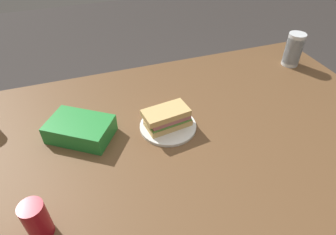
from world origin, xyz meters
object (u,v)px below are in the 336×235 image
Objects in this scene: paper_plate at (168,126)px; sandwich at (167,117)px; soda_can_red at (37,220)px; chip_bag at (80,129)px; plastic_cup_stack at (294,50)px; dining_table at (171,156)px.

sandwich reaches higher than paper_plate.
soda_can_red reaches higher than chip_bag.
plastic_cup_stack is (-0.76, -0.26, 0.03)m from sandwich.
sandwich is 0.81m from plastic_cup_stack.
dining_table is 9.80× the size of sandwich.
dining_table is 0.15m from sandwich.
dining_table is 11.24× the size of plastic_cup_stack.
paper_plate is 0.96× the size of chip_bag.
dining_table is 0.12m from paper_plate.
dining_table is 15.39× the size of soda_can_red.
sandwich is (0.00, 0.00, 0.05)m from paper_plate.
soda_can_red is at bearing 102.19° from chip_bag.
chip_bag is at bearing 10.44° from plastic_cup_stack.
soda_can_red reaches higher than paper_plate.
dining_table is at bearing 80.55° from sandwich.
plastic_cup_stack is at bearing -161.05° from sandwich.
chip_bag is at bearing -112.24° from soda_can_red.
plastic_cup_stack is (-0.78, -0.34, 0.16)m from dining_table.
plastic_cup_stack is (-1.09, -0.20, 0.05)m from chip_bag.
paper_plate reaches higher than dining_table.
soda_can_red is at bearing 24.35° from plastic_cup_stack.
plastic_cup_stack reaches higher than sandwich.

